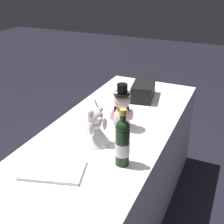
% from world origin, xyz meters
% --- Properties ---
extents(ground_plane, '(12.00, 12.00, 0.00)m').
position_xyz_m(ground_plane, '(0.00, 0.00, 0.00)').
color(ground_plane, black).
extents(reception_table, '(1.83, 0.74, 0.75)m').
position_xyz_m(reception_table, '(0.00, 0.00, 0.37)').
color(reception_table, white).
rests_on(reception_table, ground_plane).
extents(teddy_bear_groom, '(0.15, 0.14, 0.30)m').
position_xyz_m(teddy_bear_groom, '(0.01, -0.06, 0.87)').
color(teddy_bear_groom, beige).
rests_on(teddy_bear_groom, reception_table).
extents(teddy_bear_bride, '(0.20, 0.22, 0.23)m').
position_xyz_m(teddy_bear_bride, '(-0.22, 0.01, 0.84)').
color(teddy_bear_bride, white).
rests_on(teddy_bear_bride, reception_table).
extents(champagne_bottle, '(0.07, 0.07, 0.31)m').
position_xyz_m(champagne_bottle, '(-0.35, -0.22, 0.88)').
color(champagne_bottle, black).
rests_on(champagne_bottle, reception_table).
extents(signing_pen, '(0.12, 0.10, 0.01)m').
position_xyz_m(signing_pen, '(0.26, 0.25, 0.75)').
color(signing_pen, black).
rests_on(signing_pen, reception_table).
extents(gift_case_black, '(0.32, 0.21, 0.13)m').
position_xyz_m(gift_case_black, '(0.52, -0.03, 0.81)').
color(gift_case_black, black).
rests_on(gift_case_black, reception_table).
extents(guestbook, '(0.27, 0.35, 0.02)m').
position_xyz_m(guestbook, '(-0.55, 0.07, 0.76)').
color(guestbook, white).
rests_on(guestbook, reception_table).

